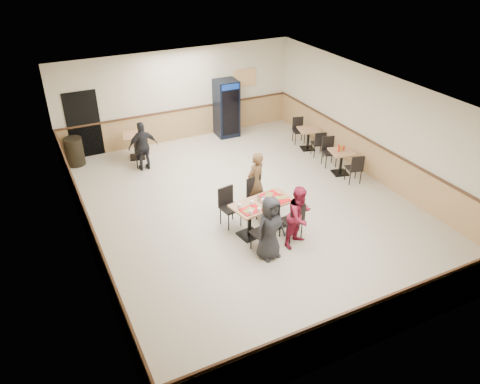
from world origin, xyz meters
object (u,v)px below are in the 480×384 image
diner_woman_left (270,228)px  main_table (262,212)px  lone_diner (143,146)px  side_table_far (308,136)px  pepsi_cooler (227,108)px  diner_woman_right (300,216)px  back_table (136,142)px  trash_bin (74,152)px  diner_man_opposite (256,182)px  side_table_near (341,159)px

diner_woman_left → main_table: bearing=61.9°
lone_diner → side_table_far: bearing=169.7°
lone_diner → pepsi_cooler: pepsi_cooler is taller
diner_woman_left → pepsi_cooler: (2.04, 6.59, 0.22)m
diner_woman_left → diner_woman_right: size_ratio=1.01×
lone_diner → back_table: (-0.00, 0.87, -0.23)m
pepsi_cooler → lone_diner: bearing=-157.0°
main_table → diner_woman_right: diner_woman_right is taller
back_table → trash_bin: (-1.80, 0.35, -0.08)m
side_table_far → pepsi_cooler: bearing=129.9°
lone_diner → trash_bin: 2.20m
diner_woman_left → diner_man_opposite: diner_man_opposite is taller
diner_man_opposite → side_table_near: (3.14, 0.60, -0.31)m
back_table → trash_bin: size_ratio=1.01×
back_table → pepsi_cooler: pepsi_cooler is taller
back_table → trash_bin: trash_bin is taller
main_table → diner_man_opposite: (0.33, 0.95, 0.26)m
diner_man_opposite → main_table: bearing=49.3°
diner_woman_right → back_table: diner_woman_right is taller
main_table → side_table_near: size_ratio=1.94×
diner_woman_left → pepsi_cooler: bearing=63.9°
main_table → diner_woman_left: (-0.33, -0.95, 0.22)m
diner_woman_right → side_table_far: (3.07, 4.24, -0.28)m
diner_woman_right → trash_bin: diner_woman_right is taller
diner_woman_left → diner_man_opposite: 2.01m
side_table_near → diner_woman_left: bearing=-146.7°
diner_woman_right → pepsi_cooler: (1.21, 6.46, 0.23)m
main_table → side_table_near: 3.80m
diner_man_opposite → diner_woman_right: bearing=73.8°
diner_woman_left → diner_woman_right: (0.83, 0.13, -0.01)m
diner_man_opposite → back_table: diner_man_opposite is taller
diner_man_opposite → trash_bin: diner_man_opposite is taller
main_table → trash_bin: size_ratio=1.81×
main_table → lone_diner: lone_diner is taller
diner_woman_left → lone_diner: diner_woman_left is taller
diner_woman_left → pepsi_cooler: pepsi_cooler is taller
side_table_near → diner_woman_right: bearing=-141.4°
diner_man_opposite → side_table_far: size_ratio=1.99×
side_table_far → pepsi_cooler: (-1.86, 2.22, 0.51)m
diner_woman_right → lone_diner: lone_diner is taller
lone_diner → back_table: lone_diner is taller
diner_woman_right → diner_man_opposite: 1.78m
side_table_near → back_table: bearing=143.7°
side_table_far → back_table: back_table is taller
trash_bin → diner_woman_right: bearing=-59.0°
main_table → diner_woman_right: 0.98m
diner_woman_left → side_table_near: diner_woman_left is taller
main_table → back_table: bearing=97.9°
side_table_far → trash_bin: size_ratio=0.92×
diner_man_opposite → side_table_near: size_ratio=1.96×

